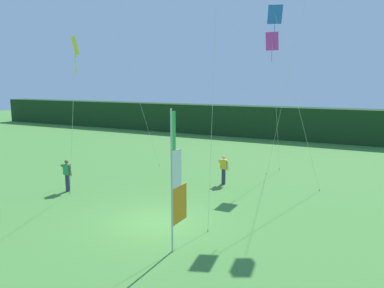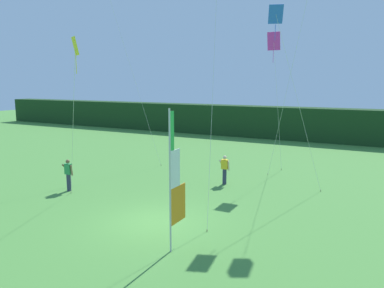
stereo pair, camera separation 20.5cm
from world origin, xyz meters
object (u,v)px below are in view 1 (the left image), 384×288
person_near_banner (67,175)px  kite_yellow_diamond_2 (75,61)px  person_mid_field (224,169)px  banner_flag (176,183)px  kite_blue_diamond_3 (278,25)px  kite_magenta_diamond_0 (272,47)px

person_near_banner → kite_yellow_diamond_2: (3.30, -2.43, 5.52)m
person_mid_field → kite_yellow_diamond_2: 9.84m
banner_flag → person_mid_field: banner_flag is taller
person_mid_field → kite_yellow_diamond_2: bearing=-114.3°
person_near_banner → kite_blue_diamond_3: kite_blue_diamond_3 is taller
person_near_banner → kite_blue_diamond_3: bearing=23.0°
person_mid_field → kite_blue_diamond_3: (2.95, -0.90, 7.32)m
person_near_banner → person_mid_field: 8.30m
person_near_banner → kite_magenta_diamond_0: (8.16, 8.56, 6.75)m
person_mid_field → kite_yellow_diamond_2: (-3.34, -7.40, 5.56)m
kite_blue_diamond_3 → kite_magenta_diamond_0: bearing=107.8°
person_near_banner → kite_yellow_diamond_2: size_ratio=0.23×
person_mid_field → kite_magenta_diamond_0: kite_magenta_diamond_0 is taller
person_mid_field → banner_flag: bearing=-78.6°
kite_yellow_diamond_2 → kite_magenta_diamond_0: bearing=66.2°
kite_magenta_diamond_0 → kite_yellow_diamond_2: size_ratio=1.16×
kite_magenta_diamond_0 → kite_yellow_diamond_2: kite_magenta_diamond_0 is taller
banner_flag → person_near_banner: (-8.30, 3.22, -1.40)m
kite_magenta_diamond_0 → kite_yellow_diamond_2: (-4.86, -10.99, -1.23)m
banner_flag → kite_yellow_diamond_2: bearing=171.0°
banner_flag → kite_blue_diamond_3: 9.46m
person_mid_field → kite_magenta_diamond_0: 7.82m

